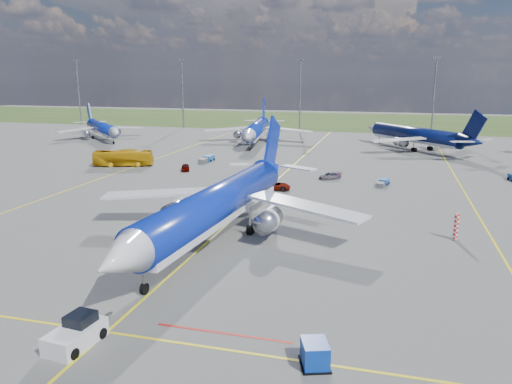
% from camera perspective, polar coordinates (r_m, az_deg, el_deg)
% --- Properties ---
extents(ground, '(400.00, 400.00, 0.00)m').
position_cam_1_polar(ground, '(54.46, -5.60, -5.74)').
color(ground, '#555552').
rests_on(ground, ground).
extents(grass_strip, '(400.00, 80.00, 0.01)m').
position_cam_1_polar(grass_strip, '(199.70, 9.92, 8.03)').
color(grass_strip, '#2D4719').
rests_on(grass_strip, ground).
extents(taxiway_lines, '(60.25, 160.00, 0.02)m').
position_cam_1_polar(taxiway_lines, '(79.93, 1.54, 0.51)').
color(taxiway_lines, yellow).
rests_on(taxiway_lines, ground).
extents(floodlight_masts, '(202.20, 0.50, 22.70)m').
position_cam_1_polar(floodlight_masts, '(158.36, 12.35, 11.15)').
color(floodlight_masts, slate).
rests_on(floodlight_masts, ground).
extents(warning_post, '(0.50, 0.50, 3.00)m').
position_cam_1_polar(warning_post, '(58.82, 21.91, -3.69)').
color(warning_post, red).
rests_on(warning_post, ground).
extents(bg_jet_nw, '(42.66, 42.51, 8.95)m').
position_cam_1_polar(bg_jet_nw, '(146.61, -17.10, 5.79)').
color(bg_jet_nw, '#0B229E').
rests_on(bg_jet_nw, ground).
extents(bg_jet_nnw, '(36.54, 44.79, 10.69)m').
position_cam_1_polar(bg_jet_nnw, '(131.87, 0.07, 5.59)').
color(bg_jet_nnw, '#0B229E').
rests_on(bg_jet_nnw, ground).
extents(bg_jet_n, '(48.37, 49.48, 10.32)m').
position_cam_1_polar(bg_jet_n, '(126.40, 17.62, 4.63)').
color(bg_jet_n, '#081143').
rests_on(bg_jet_n, ground).
extents(main_airliner, '(37.49, 47.28, 11.72)m').
position_cam_1_polar(main_airliner, '(55.31, -4.37, -5.41)').
color(main_airliner, '#0B229E').
rests_on(main_airliner, ground).
extents(pushback_tug, '(2.63, 6.00, 2.00)m').
position_cam_1_polar(pushback_tug, '(36.75, -19.81, -14.94)').
color(pushback_tug, silver).
rests_on(pushback_tug, ground).
extents(uld_container, '(2.14, 2.38, 1.58)m').
position_cam_1_polar(uld_container, '(32.79, 6.75, -17.88)').
color(uld_container, '#0B349F').
rests_on(uld_container, ground).
extents(apron_bus, '(11.85, 6.17, 3.23)m').
position_cam_1_polar(apron_bus, '(102.06, -14.94, 3.78)').
color(apron_bus, '#CD940C').
rests_on(apron_bus, ground).
extents(service_car_a, '(2.79, 3.97, 1.26)m').
position_cam_1_polar(service_car_a, '(94.92, -8.07, 2.81)').
color(service_car_a, '#999999').
rests_on(service_car_a, ground).
extents(service_car_b, '(5.40, 3.08, 1.42)m').
position_cam_1_polar(service_car_b, '(78.28, 2.10, 0.75)').
color(service_car_b, '#999999').
rests_on(service_car_b, ground).
extents(service_car_c, '(4.17, 3.61, 1.15)m').
position_cam_1_polar(service_car_c, '(87.29, 8.47, 1.84)').
color(service_car_c, '#999999').
rests_on(service_car_c, ground).
extents(baggage_tug_w, '(2.00, 4.48, 0.97)m').
position_cam_1_polar(baggage_tug_w, '(83.88, 14.31, 1.02)').
color(baggage_tug_w, '#1C4CA8').
rests_on(baggage_tug_w, ground).
extents(baggage_tug_c, '(1.72, 5.46, 1.21)m').
position_cam_1_polar(baggage_tug_c, '(103.98, -5.63, 3.75)').
color(baggage_tug_c, '#1A5EA0').
rests_on(baggage_tug_c, ground).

